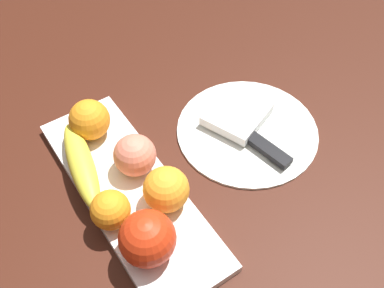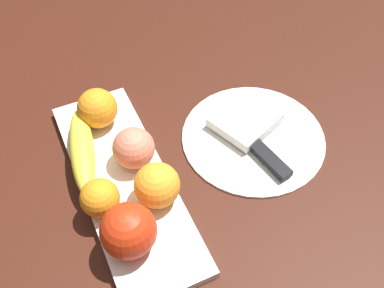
# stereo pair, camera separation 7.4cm
# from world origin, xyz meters

# --- Properties ---
(ground_plane) EXTENTS (2.40, 2.40, 0.00)m
(ground_plane) POSITION_xyz_m (0.00, 0.00, 0.00)
(ground_plane) COLOR #3A180E
(fruit_tray) EXTENTS (0.41, 0.14, 0.02)m
(fruit_tray) POSITION_xyz_m (0.03, -0.01, 0.01)
(fruit_tray) COLOR silver
(fruit_tray) RESTS_ON ground_plane
(apple) EXTENTS (0.08, 0.08, 0.08)m
(apple) POSITION_xyz_m (-0.08, 0.02, 0.06)
(apple) COLOR red
(apple) RESTS_ON fruit_tray
(banana) EXTENTS (0.19, 0.08, 0.04)m
(banana) POSITION_xyz_m (0.10, 0.04, 0.04)
(banana) COLOR yellow
(banana) RESTS_ON fruit_tray
(orange_near_apple) EXTENTS (0.07, 0.07, 0.07)m
(orange_near_apple) POSITION_xyz_m (-0.03, -0.05, 0.05)
(orange_near_apple) COLOR orange
(orange_near_apple) RESTS_ON fruit_tray
(orange_near_banana) EXTENTS (0.07, 0.07, 0.07)m
(orange_near_banana) POSITION_xyz_m (0.17, -0.01, 0.05)
(orange_near_banana) COLOR orange
(orange_near_banana) RESTS_ON fruit_tray
(orange_center) EXTENTS (0.06, 0.06, 0.06)m
(orange_center) POSITION_xyz_m (-0.01, 0.04, 0.05)
(orange_center) COLOR orange
(orange_center) RESTS_ON fruit_tray
(peach) EXTENTS (0.07, 0.07, 0.07)m
(peach) POSITION_xyz_m (0.06, -0.04, 0.05)
(peach) COLOR #DC775E
(peach) RESTS_ON fruit_tray
(dinner_plate) EXTENTS (0.26, 0.26, 0.01)m
(dinner_plate) POSITION_xyz_m (0.03, -0.26, 0.00)
(dinner_plate) COLOR white
(dinner_plate) RESTS_ON ground_plane
(folded_napkin) EXTENTS (0.13, 0.14, 0.02)m
(folded_napkin) POSITION_xyz_m (0.06, -0.26, 0.02)
(folded_napkin) COLOR white
(folded_napkin) RESTS_ON dinner_plate
(knife) EXTENTS (0.18, 0.05, 0.01)m
(knife) POSITION_xyz_m (-0.02, -0.25, 0.01)
(knife) COLOR silver
(knife) RESTS_ON dinner_plate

